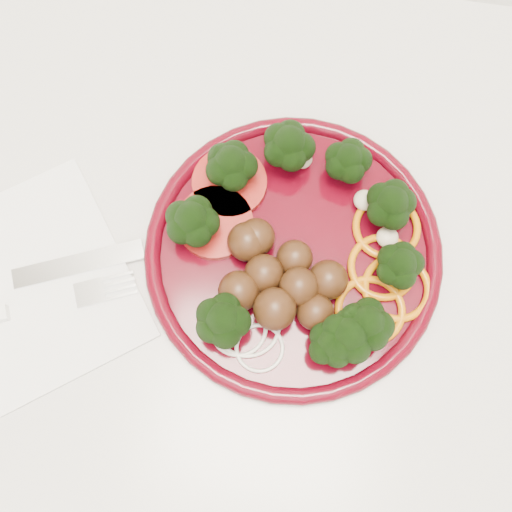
# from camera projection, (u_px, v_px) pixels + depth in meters

# --- Properties ---
(counter) EXTENTS (2.40, 0.60, 0.90)m
(counter) POSITION_uv_depth(u_px,v_px,m) (181.00, 336.00, 0.98)
(counter) COLOR silver
(counter) RESTS_ON ground
(plate) EXTENTS (0.25, 0.25, 0.06)m
(plate) POSITION_uv_depth(u_px,v_px,m) (298.00, 254.00, 0.53)
(plate) COLOR #43030D
(plate) RESTS_ON counter
(napkin) EXTENTS (0.25, 0.25, 0.00)m
(napkin) POSITION_uv_depth(u_px,v_px,m) (19.00, 291.00, 0.53)
(napkin) COLOR white
(napkin) RESTS_ON counter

